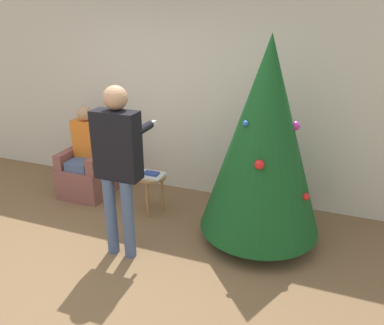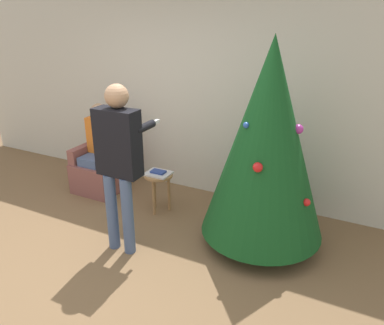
% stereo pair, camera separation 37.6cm
% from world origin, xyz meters
% --- Properties ---
extents(ground_plane, '(14.00, 14.00, 0.00)m').
position_xyz_m(ground_plane, '(0.00, 0.00, 0.00)').
color(ground_plane, brown).
extents(wall_back, '(8.00, 0.06, 2.70)m').
position_xyz_m(wall_back, '(0.00, 2.23, 1.35)').
color(wall_back, beige).
rests_on(wall_back, ground_plane).
extents(christmas_tree, '(1.30, 1.30, 2.22)m').
position_xyz_m(christmas_tree, '(1.40, 1.30, 1.19)').
color(christmas_tree, brown).
rests_on(christmas_tree, ground_plane).
extents(armchair, '(0.62, 0.60, 1.00)m').
position_xyz_m(armchair, '(-1.05, 1.59, 0.36)').
color(armchair, brown).
rests_on(armchair, ground_plane).
extents(person_seated, '(0.36, 0.46, 1.25)m').
position_xyz_m(person_seated, '(-1.05, 1.56, 0.68)').
color(person_seated, '#475B84').
rests_on(person_seated, ground_plane).
extents(person_standing, '(0.47, 0.57, 1.77)m').
position_xyz_m(person_standing, '(0.11, 0.55, 1.08)').
color(person_standing, '#475B84').
rests_on(person_standing, ground_plane).
extents(side_stool, '(0.36, 0.36, 0.51)m').
position_xyz_m(side_stool, '(0.02, 1.41, 0.41)').
color(side_stool, '#A37547').
rests_on(side_stool, ground_plane).
extents(laptop, '(0.31, 0.26, 0.02)m').
position_xyz_m(laptop, '(0.02, 1.41, 0.52)').
color(laptop, silver).
rests_on(laptop, side_stool).
extents(book, '(0.18, 0.11, 0.02)m').
position_xyz_m(book, '(0.02, 1.41, 0.54)').
color(book, navy).
rests_on(book, laptop).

